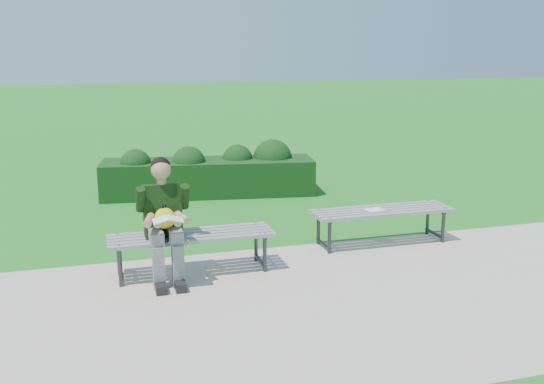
% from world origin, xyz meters
% --- Properties ---
extents(ground, '(80.00, 80.00, 0.00)m').
position_xyz_m(ground, '(0.00, 0.00, 0.00)').
color(ground, '#247419').
rests_on(ground, ground).
extents(walkway, '(30.00, 3.50, 0.02)m').
position_xyz_m(walkway, '(0.00, -1.75, 0.01)').
color(walkway, '#B5AD98').
rests_on(walkway, ground).
extents(hedge, '(3.67, 1.41, 0.91)m').
position_xyz_m(hedge, '(0.40, 3.15, 0.38)').
color(hedge, '#113812').
rests_on(hedge, ground).
extents(bench_left, '(1.80, 0.50, 0.46)m').
position_xyz_m(bench_left, '(-0.56, -0.59, 0.42)').
color(bench_left, gray).
rests_on(bench_left, walkway).
extents(bench_right, '(1.80, 0.50, 0.46)m').
position_xyz_m(bench_right, '(1.92, -0.21, 0.42)').
color(bench_right, gray).
rests_on(bench_right, walkway).
extents(seated_boy, '(0.56, 0.76, 1.31)m').
position_xyz_m(seated_boy, '(-0.86, -0.68, 0.71)').
color(seated_boy, slate).
rests_on(seated_boy, walkway).
extents(paper_sheet, '(0.24, 0.20, 0.01)m').
position_xyz_m(paper_sheet, '(1.82, -0.21, 0.47)').
color(paper_sheet, white).
rests_on(paper_sheet, bench_right).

